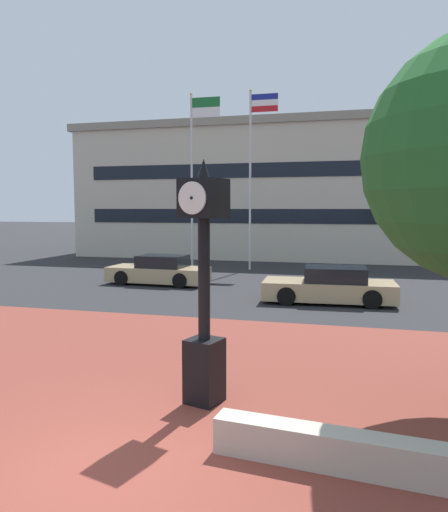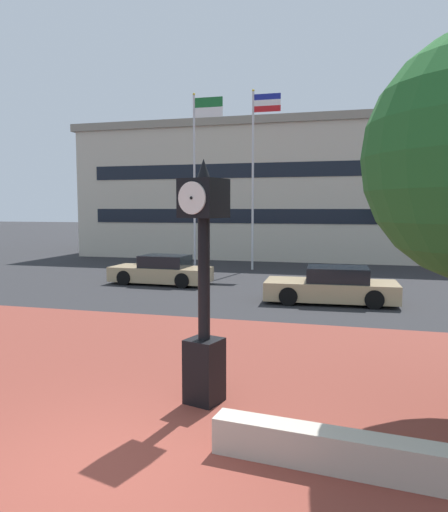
{
  "view_description": "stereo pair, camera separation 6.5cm",
  "coord_description": "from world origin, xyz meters",
  "views": [
    {
      "loc": [
        3.06,
        -5.46,
        3.34
      ],
      "look_at": [
        0.9,
        2.71,
        2.52
      ],
      "focal_mm": 34.63,
      "sensor_mm": 36.0,
      "label": 1
    },
    {
      "loc": [
        3.12,
        -5.44,
        3.34
      ],
      "look_at": [
        0.9,
        2.71,
        2.52
      ],
      "focal_mm": 34.63,
      "sensor_mm": 36.0,
      "label": 2
    }
  ],
  "objects": [
    {
      "name": "street_clock",
      "position": [
        0.63,
        2.42,
        1.99
      ],
      "size": [
        0.8,
        0.83,
        4.15
      ],
      "rotation": [
        0.0,
        0.0,
        -0.29
      ],
      "color": "black",
      "rests_on": "ground"
    },
    {
      "name": "civic_building",
      "position": [
        -0.21,
        32.21,
        4.52
      ],
      "size": [
        31.48,
        14.85,
        9.03
      ],
      "color": "beige",
      "rests_on": "ground"
    },
    {
      "name": "flagpole_primary",
      "position": [
        -5.52,
        20.74,
        5.71
      ],
      "size": [
        1.69,
        0.14,
        9.6
      ],
      "color": "silver",
      "rests_on": "ground"
    },
    {
      "name": "plaza_brick_paving",
      "position": [
        0.0,
        2.34,
        0.0
      ],
      "size": [
        44.0,
        12.68,
        0.01
      ],
      "primitive_type": "cube",
      "color": "brown",
      "rests_on": "ground"
    },
    {
      "name": "planter_wall",
      "position": [
        2.89,
        0.75,
        0.25
      ],
      "size": [
        3.22,
        0.74,
        0.5
      ],
      "primitive_type": "cube",
      "rotation": [
        0.0,
        0.0,
        -0.11
      ],
      "color": "#ADA393",
      "rests_on": "ground"
    },
    {
      "name": "car_street_mid",
      "position": [
        2.29,
        12.25,
        0.57
      ],
      "size": [
        4.68,
        2.15,
        1.28
      ],
      "rotation": [
        0.0,
        0.0,
        1.62
      ],
      "color": "tan",
      "rests_on": "ground"
    },
    {
      "name": "flagpole_secondary",
      "position": [
        -2.27,
        20.74,
        5.57
      ],
      "size": [
        1.53,
        0.14,
        9.6
      ],
      "color": "silver",
      "rests_on": "ground"
    },
    {
      "name": "car_street_far",
      "position": [
        -5.22,
        14.7,
        0.57
      ],
      "size": [
        4.45,
        1.96,
        1.28
      ],
      "rotation": [
        0.0,
        0.0,
        1.53
      ],
      "color": "tan",
      "rests_on": "ground"
    },
    {
      "name": "ground_plane",
      "position": [
        0.0,
        0.0,
        0.0
      ],
      "size": [
        200.0,
        200.0,
        0.0
      ],
      "primitive_type": "plane",
      "color": "#262628"
    }
  ]
}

